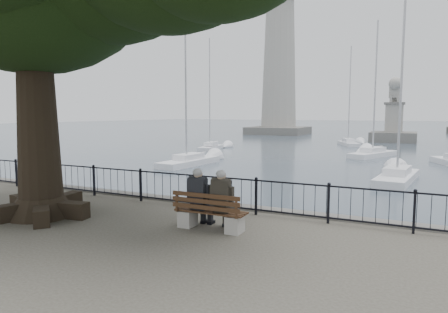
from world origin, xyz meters
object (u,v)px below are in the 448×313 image
Objects in this scene: lion_monument at (394,126)px; lighthouse at (279,63)px; bench at (210,216)px; person_right at (224,202)px; person_left at (201,200)px.

lighthouse is at bearing 148.90° from lion_monument.
person_right is at bearing 18.29° from bench.
bench is 49.31m from lion_monument.
lighthouse is (-18.20, 61.24, 11.06)m from person_left.
bench is at bearing -91.73° from lion_monument.
bench is at bearing -161.71° from person_right.
bench is 0.49m from person_left.
bench is 65.09m from lighthouse.
person_right is 65.02m from lighthouse.
lighthouse is (-18.51, 61.34, 11.42)m from bench.
bench is at bearing -17.99° from person_left.
lion_monument reaches higher than bench.
lighthouse is at bearing 107.10° from person_right.
person_right is 0.05× the size of lighthouse.
person_right reaches higher than bench.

